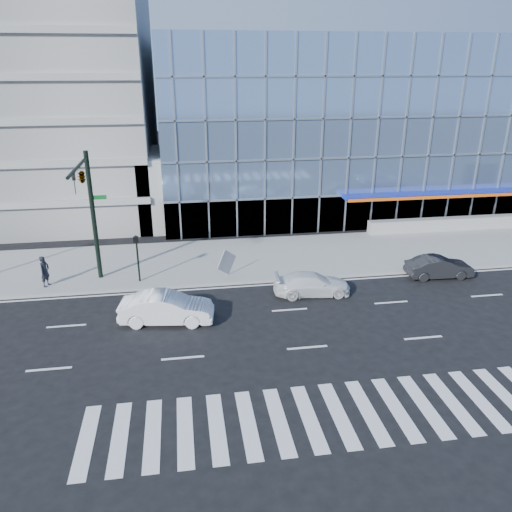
{
  "coord_description": "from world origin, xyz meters",
  "views": [
    {
      "loc": [
        -5.67,
        -24.33,
        12.95
      ],
      "look_at": [
        -1.44,
        3.0,
        2.17
      ],
      "focal_mm": 35.0,
      "sensor_mm": 36.0,
      "label": 1
    }
  ],
  "objects_px": {
    "ped_signal_post": "(137,251)",
    "dark_sedan": "(439,267)",
    "traffic_signal": "(86,190)",
    "white_sedan": "(167,308)",
    "white_suv": "(312,284)",
    "tilted_panel": "(227,262)",
    "pedestrian": "(45,271)"
  },
  "relations": [
    {
      "from": "white_sedan",
      "to": "dark_sedan",
      "type": "bearing_deg",
      "value": -71.27
    },
    {
      "from": "white_suv",
      "to": "tilted_panel",
      "type": "height_order",
      "value": "tilted_panel"
    },
    {
      "from": "dark_sedan",
      "to": "tilted_panel",
      "type": "relative_size",
      "value": 3.24
    },
    {
      "from": "white_sedan",
      "to": "dark_sedan",
      "type": "relative_size",
      "value": 1.17
    },
    {
      "from": "traffic_signal",
      "to": "white_sedan",
      "type": "height_order",
      "value": "traffic_signal"
    },
    {
      "from": "ped_signal_post",
      "to": "pedestrian",
      "type": "distance_m",
      "value": 5.67
    },
    {
      "from": "traffic_signal",
      "to": "white_suv",
      "type": "height_order",
      "value": "traffic_signal"
    },
    {
      "from": "traffic_signal",
      "to": "white_sedan",
      "type": "xyz_separation_m",
      "value": [
        4.26,
        -4.9,
        -5.35
      ]
    },
    {
      "from": "ped_signal_post",
      "to": "tilted_panel",
      "type": "relative_size",
      "value": 2.31
    },
    {
      "from": "white_sedan",
      "to": "pedestrian",
      "type": "xyz_separation_m",
      "value": [
        -7.34,
        5.45,
        0.3
      ]
    },
    {
      "from": "tilted_panel",
      "to": "white_suv",
      "type": "bearing_deg",
      "value": -77.27
    },
    {
      "from": "tilted_panel",
      "to": "dark_sedan",
      "type": "bearing_deg",
      "value": -51.62
    },
    {
      "from": "white_suv",
      "to": "white_sedan",
      "type": "distance_m",
      "value": 8.75
    },
    {
      "from": "ped_signal_post",
      "to": "tilted_panel",
      "type": "height_order",
      "value": "ped_signal_post"
    },
    {
      "from": "white_sedan",
      "to": "dark_sedan",
      "type": "distance_m",
      "value": 17.5
    },
    {
      "from": "dark_sedan",
      "to": "tilted_panel",
      "type": "xyz_separation_m",
      "value": [
        -13.45,
        2.04,
        0.36
      ]
    },
    {
      "from": "ped_signal_post",
      "to": "dark_sedan",
      "type": "height_order",
      "value": "ped_signal_post"
    },
    {
      "from": "traffic_signal",
      "to": "tilted_panel",
      "type": "distance_m",
      "value": 9.49
    },
    {
      "from": "white_sedan",
      "to": "ped_signal_post",
      "type": "bearing_deg",
      "value": 26.18
    },
    {
      "from": "white_suv",
      "to": "white_sedan",
      "type": "xyz_separation_m",
      "value": [
        -8.48,
        -2.13,
        0.15
      ]
    },
    {
      "from": "ped_signal_post",
      "to": "dark_sedan",
      "type": "bearing_deg",
      "value": -5.86
    },
    {
      "from": "traffic_signal",
      "to": "ped_signal_post",
      "type": "height_order",
      "value": "traffic_signal"
    },
    {
      "from": "ped_signal_post",
      "to": "dark_sedan",
      "type": "relative_size",
      "value": 0.71
    },
    {
      "from": "traffic_signal",
      "to": "white_suv",
      "type": "xyz_separation_m",
      "value": [
        12.74,
        -2.77,
        -5.5
      ]
    },
    {
      "from": "traffic_signal",
      "to": "tilted_panel",
      "type": "relative_size",
      "value": 6.15
    },
    {
      "from": "traffic_signal",
      "to": "tilted_panel",
      "type": "bearing_deg",
      "value": 3.38
    },
    {
      "from": "traffic_signal",
      "to": "white_suv",
      "type": "distance_m",
      "value": 14.15
    },
    {
      "from": "ped_signal_post",
      "to": "white_suv",
      "type": "relative_size",
      "value": 0.66
    },
    {
      "from": "traffic_signal",
      "to": "white_sedan",
      "type": "bearing_deg",
      "value": -49.04
    },
    {
      "from": "ped_signal_post",
      "to": "white_suv",
      "type": "distance_m",
      "value": 10.82
    },
    {
      "from": "traffic_signal",
      "to": "white_sedan",
      "type": "relative_size",
      "value": 1.62
    },
    {
      "from": "traffic_signal",
      "to": "tilted_panel",
      "type": "height_order",
      "value": "traffic_signal"
    }
  ]
}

